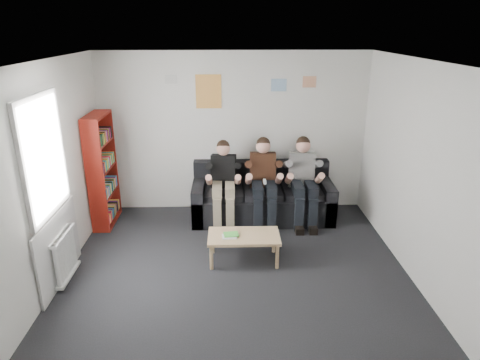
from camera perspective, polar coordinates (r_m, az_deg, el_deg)
The scene contains 14 objects.
room_shell at distance 4.90m, azimuth -0.48°, elevation -0.65°, with size 5.00×5.00×5.00m.
sofa at distance 7.22m, azimuth 2.97°, elevation -2.49°, with size 2.31×0.95×0.89m.
bookshelf at distance 7.13m, azimuth -17.85°, elevation 1.24°, with size 0.27×0.81×1.80m.
coffee_table at distance 5.87m, azimuth 0.51°, elevation -7.76°, with size 0.97×0.53×0.39m.
game_cases at distance 5.81m, azimuth -1.30°, elevation -7.39°, with size 0.22×0.18×0.03m.
person_left at distance 6.87m, azimuth -2.21°, elevation -0.46°, with size 0.40×0.86×1.35m.
person_middle at distance 6.89m, azimuth 3.16°, elevation -0.28°, with size 0.42×0.90×1.39m.
person_right at distance 6.97m, azimuth 8.44°, elevation -0.21°, with size 0.43×0.91×1.40m.
radiator at distance 5.88m, azimuth -22.25°, elevation -9.29°, with size 0.10×0.64×0.60m.
window at distance 5.62m, azimuth -23.86°, elevation -3.18°, with size 0.05×1.30×2.36m.
poster_large at distance 7.15m, azimuth -4.21°, elevation 11.68°, with size 0.42×0.01×0.55m, color gold.
poster_blue at distance 7.18m, azimuth 5.20°, elevation 12.50°, with size 0.25×0.01×0.20m, color #387FC0.
poster_pink at distance 7.25m, azimuth 9.24°, elevation 12.80°, with size 0.22×0.01×0.18m, color #CF408C.
poster_sign at distance 7.18m, azimuth -9.17°, elevation 13.13°, with size 0.20×0.01×0.14m, color silver.
Camera 1 is at (-0.09, -4.58, 3.08)m, focal length 32.00 mm.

